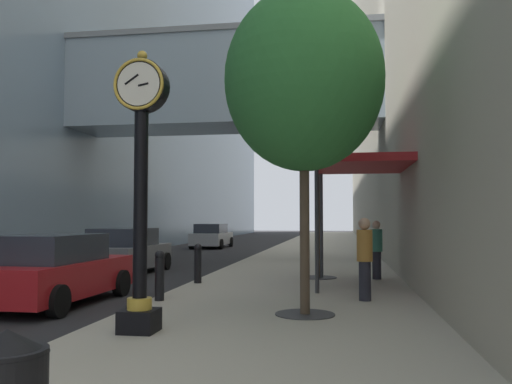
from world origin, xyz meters
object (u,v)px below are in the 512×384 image
Objects in this scene: pedestrian_by_clock at (377,248)px; car_grey_near at (126,251)px; street_tree_near at (304,81)px; street_tree_mid_near at (317,112)px; bollard_third at (160,274)px; car_silver_mid at (212,236)px; bollard_fourth at (198,262)px; car_red_far at (53,270)px; street_clock at (141,176)px; pedestrian_walking at (365,256)px.

pedestrian_by_clock reaches higher than car_grey_near.
street_tree_near is 0.96× the size of street_tree_mid_near.
bollard_third is 6.90m from pedestrian_by_clock.
car_silver_mid is at bearing 113.20° from street_tree_mid_near.
car_grey_near reaches higher than bollard_fourth.
car_grey_near reaches higher than car_red_far.
street_tree_mid_near is 4.43m from pedestrian_by_clock.
street_clock reaches higher than car_red_far.
car_silver_mid is (-5.15, 25.77, -1.81)m from street_clock.
car_silver_mid is at bearing 101.30° from street_clock.
pedestrian_by_clock is 20.10m from car_silver_mid.
bollard_fourth is at bearing -43.64° from car_grey_near.
pedestrian_by_clock is at bearing 82.75° from pedestrian_walking.
street_tree_mid_near is (-0.00, 6.15, 0.64)m from street_tree_near.
bollard_third is at bearing 2.55° from car_red_far.
pedestrian_walking reaches higher than car_grey_near.
bollard_third is 0.25× the size of car_red_far.
pedestrian_walking is (4.38, -2.46, 0.39)m from bollard_fourth.
street_tree_near is (3.21, -1.20, 3.78)m from bollard_third.
street_clock is 2.61× the size of pedestrian_by_clock.
pedestrian_by_clock is at bearing 19.29° from bollard_fourth.
car_silver_mid is at bearing 93.17° from car_grey_near.
bollard_fourth is 0.23× the size of car_silver_mid.
pedestrian_by_clock reaches higher than car_silver_mid.
car_grey_near is (-8.40, 1.61, -0.27)m from pedestrian_by_clock.
street_tree_near is 1.40× the size of car_grey_near.
street_tree_near is (3.21, -4.33, 3.78)m from bollard_fourth.
bollard_fourth is at bearing -150.44° from street_tree_mid_near.
street_tree_near is (2.45, 1.90, 1.91)m from street_clock.
street_tree_near is at bearing -105.72° from pedestrian_by_clock.
pedestrian_walking is at bearing 58.00° from street_tree_near.
pedestrian_walking reaches higher than bollard_fourth.
pedestrian_by_clock is at bearing -10.87° from car_grey_near.
street_tree_near reaches higher than street_clock.
street_clock is at bearing -106.91° from street_tree_mid_near.
bollard_third is at bearing -79.04° from car_silver_mid.
car_red_far is at bearing -177.45° from bollard_third.
street_tree_mid_near is (2.45, 8.05, 2.55)m from street_clock.
street_clock is at bearing -78.70° from car_silver_mid.
pedestrian_by_clock is at bearing 34.08° from car_red_far.
street_tree_near is 25.32m from car_silver_mid.
car_red_far is (-2.41, -0.11, 0.06)m from bollard_third.
street_tree_mid_near is 3.54× the size of pedestrian_walking.
car_grey_near is at bearing 118.40° from bollard_third.
street_tree_near is at bearing -90.00° from street_tree_mid_near.
street_clock reaches higher than bollard_third.
street_clock is 10.62m from car_grey_near.
street_clock is 0.70× the size of street_tree_mid_near.
bollard_fourth is 0.63× the size of pedestrian_by_clock.
street_tree_near is at bearing -20.52° from bollard_third.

